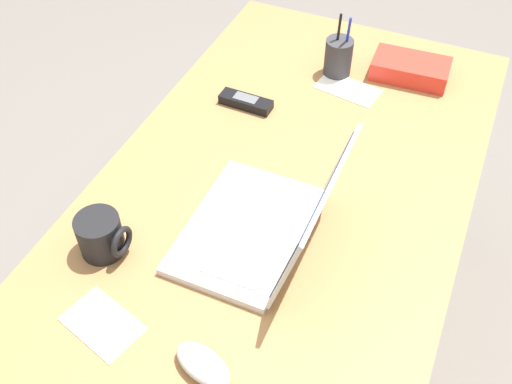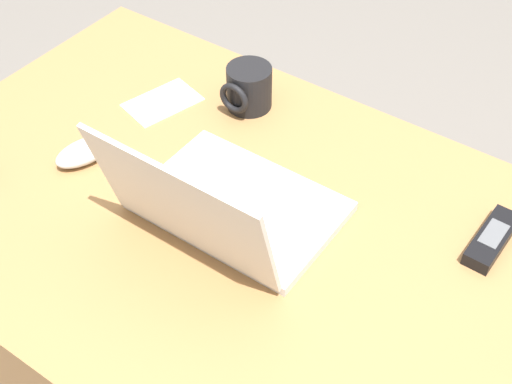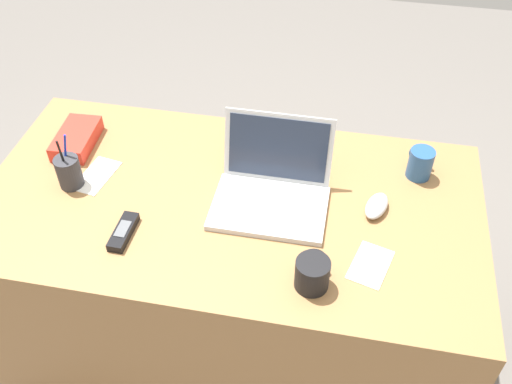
% 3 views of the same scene
% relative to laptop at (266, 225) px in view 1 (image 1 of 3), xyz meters
% --- Properties ---
extents(ground_plane, '(6.00, 6.00, 0.00)m').
position_rel_laptop_xyz_m(ground_plane, '(-0.12, -0.02, -0.77)').
color(ground_plane, slate).
extents(desk, '(1.49, 0.79, 0.72)m').
position_rel_laptop_xyz_m(desk, '(-0.12, -0.02, -0.41)').
color(desk, '#9E7042').
rests_on(desk, ground).
extents(laptop, '(0.33, 0.29, 0.23)m').
position_rel_laptop_xyz_m(laptop, '(0.00, 0.00, 0.00)').
color(laptop, silver).
rests_on(laptop, desk).
extents(computer_mouse, '(0.09, 0.12, 0.04)m').
position_rel_laptop_xyz_m(computer_mouse, '(0.30, 0.01, -0.03)').
color(computer_mouse, silver).
rests_on(computer_mouse, desk).
extents(coffee_mug_tall, '(0.09, 0.10, 0.09)m').
position_rel_laptop_xyz_m(coffee_mug_tall, '(0.15, -0.29, -0.00)').
color(coffee_mug_tall, black).
rests_on(coffee_mug_tall, desk).
extents(cordless_phone, '(0.05, 0.14, 0.03)m').
position_rel_laptop_xyz_m(cordless_phone, '(-0.38, -0.22, -0.03)').
color(cordless_phone, black).
rests_on(cordless_phone, desk).
extents(pen_holder, '(0.07, 0.07, 0.18)m').
position_rel_laptop_xyz_m(pen_holder, '(-0.61, -0.05, 0.01)').
color(pen_holder, '#333338').
rests_on(pen_holder, desk).
extents(snack_bag, '(0.12, 0.20, 0.05)m').
position_rel_laptop_xyz_m(snack_bag, '(-0.67, 0.13, -0.02)').
color(snack_bag, red).
rests_on(snack_bag, desk).
extents(paper_note_near_laptop, '(0.13, 0.16, 0.00)m').
position_rel_laptop_xyz_m(paper_note_near_laptop, '(0.30, -0.19, -0.04)').
color(paper_note_near_laptop, white).
rests_on(paper_note_near_laptop, desk).
extents(paper_note_left, '(0.11, 0.18, 0.00)m').
position_rel_laptop_xyz_m(paper_note_left, '(-0.55, 0.00, -0.04)').
color(paper_note_left, white).
rests_on(paper_note_left, desk).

